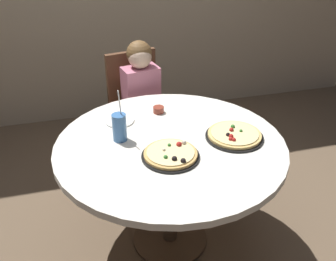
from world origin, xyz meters
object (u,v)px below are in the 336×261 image
(dining_table, at_px, (170,156))
(plate_small, at_px, (119,121))
(pizza_veggie, at_px, (171,154))
(sauce_bowl, at_px, (159,110))
(pizza_cheese, at_px, (234,135))
(diner_child, at_px, (146,121))
(chair_wooden, at_px, (137,106))
(soda_cup, at_px, (119,127))

(dining_table, height_order, plate_small, plate_small)
(pizza_veggie, relative_size, sauce_bowl, 4.42)
(pizza_cheese, height_order, sauce_bowl, pizza_cheese)
(dining_table, distance_m, pizza_cheese, 0.38)
(plate_small, bearing_deg, pizza_veggie, -66.30)
(diner_child, xyz_separation_m, plate_small, (-0.25, -0.44, 0.27))
(dining_table, distance_m, sauce_bowl, 0.39)
(sauce_bowl, distance_m, plate_small, 0.27)
(diner_child, bearing_deg, plate_small, -119.90)
(dining_table, bearing_deg, pizza_veggie, -104.32)
(sauce_bowl, xyz_separation_m, plate_small, (-0.26, -0.05, -0.02))
(dining_table, height_order, sauce_bowl, sauce_bowl)
(diner_child, relative_size, plate_small, 6.01)
(dining_table, distance_m, plate_small, 0.41)
(pizza_veggie, distance_m, plate_small, 0.50)
(chair_wooden, xyz_separation_m, pizza_cheese, (0.38, -0.98, 0.24))
(soda_cup, xyz_separation_m, sauce_bowl, (0.29, 0.27, -0.06))
(dining_table, xyz_separation_m, plate_small, (-0.24, 0.32, 0.09))
(diner_child, xyz_separation_m, sauce_bowl, (0.01, -0.38, 0.29))
(pizza_veggie, xyz_separation_m, plate_small, (-0.20, 0.46, -0.01))
(dining_table, relative_size, pizza_veggie, 4.20)
(pizza_cheese, bearing_deg, soda_cup, 166.86)
(pizza_cheese, xyz_separation_m, sauce_bowl, (-0.34, 0.42, 0.00))
(soda_cup, relative_size, sauce_bowl, 4.40)
(pizza_veggie, bearing_deg, dining_table, 75.68)
(sauce_bowl, bearing_deg, chair_wooden, 94.15)
(soda_cup, height_order, plate_small, soda_cup)
(dining_table, xyz_separation_m, soda_cup, (-0.27, 0.10, 0.17))
(pizza_veggie, xyz_separation_m, soda_cup, (-0.23, 0.25, 0.06))
(dining_table, bearing_deg, diner_child, 88.92)
(chair_wooden, distance_m, diner_child, 0.19)
(chair_wooden, height_order, sauce_bowl, chair_wooden)
(diner_child, xyz_separation_m, pizza_cheese, (0.35, -0.80, 0.28))
(pizza_cheese, height_order, soda_cup, soda_cup)
(diner_child, relative_size, sauce_bowl, 15.46)
(chair_wooden, height_order, plate_small, chair_wooden)
(dining_table, distance_m, diner_child, 0.78)
(chair_wooden, height_order, pizza_veggie, chair_wooden)
(diner_child, height_order, plate_small, diner_child)
(pizza_veggie, height_order, soda_cup, soda_cup)
(dining_table, bearing_deg, pizza_cheese, -6.93)
(dining_table, xyz_separation_m, pizza_veggie, (-0.04, -0.14, 0.11))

